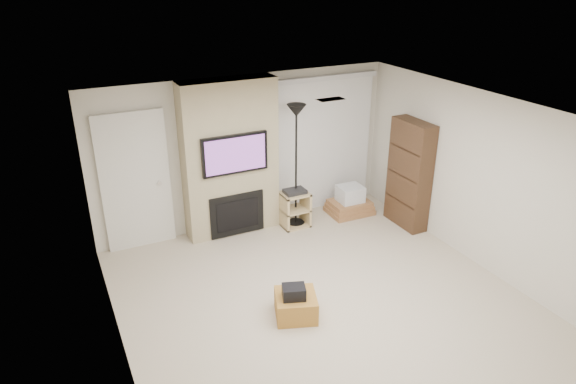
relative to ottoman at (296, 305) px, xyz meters
name	(u,v)px	position (x,y,z in m)	size (l,w,h in m)	color
floor	(329,308)	(0.46, -0.05, -0.15)	(5.00, 5.50, 0.00)	beige
ceiling	(337,119)	(0.46, -0.05, 2.35)	(5.00, 5.50, 0.00)	white
wall_back	(246,152)	(0.46, 2.70, 1.10)	(5.00, 2.50, 0.00)	beige
wall_front	(521,373)	(0.46, -2.80, 1.10)	(5.00, 2.50, 0.00)	beige
wall_left	(115,272)	(-2.04, -0.05, 1.10)	(5.50, 2.50, 0.00)	beige
wall_right	(488,185)	(2.96, -0.05, 1.10)	(5.50, 2.50, 0.00)	beige
hvac_vent	(331,99)	(0.86, 0.75, 2.35)	(0.35, 0.18, 0.01)	silver
ottoman	(296,305)	(0.00, 0.00, 0.00)	(0.50, 0.50, 0.30)	#A9732C
black_bag	(294,292)	(-0.04, -0.03, 0.23)	(0.28, 0.22, 0.16)	black
fireplace_wall	(230,160)	(0.11, 2.49, 1.09)	(1.50, 0.47, 2.50)	tan
entry_door	(136,182)	(-1.34, 2.66, 0.90)	(1.02, 0.11, 2.14)	silver
vertical_blinds	(323,139)	(1.86, 2.65, 1.12)	(1.98, 0.10, 2.37)	silver
floor_lamp	(296,132)	(1.13, 2.23, 1.48)	(0.31, 0.31, 2.07)	black
av_stand	(295,207)	(1.08, 2.18, 0.20)	(0.45, 0.38, 0.66)	#D1B57C
box_stack	(350,203)	(2.17, 2.18, 0.04)	(0.77, 0.59, 0.51)	#A16C41
bookshelf	(409,174)	(2.80, 1.42, 0.75)	(0.30, 0.80, 1.80)	#372315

